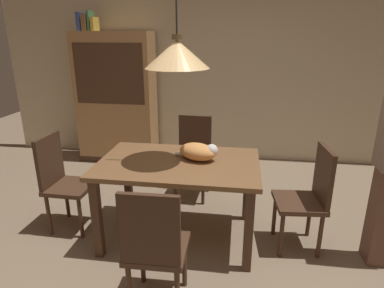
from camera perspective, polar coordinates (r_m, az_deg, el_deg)
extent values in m
plane|color=#847056|center=(2.87, -0.70, -20.54)|extent=(10.00, 10.00, 0.00)
cube|color=beige|center=(4.88, 4.28, 14.27)|extent=(6.40, 0.10, 2.90)
cube|color=brown|center=(2.89, -2.34, -3.43)|extent=(1.40, 0.90, 0.04)
cube|color=#472D1E|center=(2.90, -16.16, -12.40)|extent=(0.07, 0.07, 0.71)
cube|color=#472D1E|center=(2.67, 9.77, -14.73)|extent=(0.07, 0.07, 0.71)
cube|color=#472D1E|center=(3.54, -11.06, -6.12)|extent=(0.07, 0.07, 0.71)
cube|color=#472D1E|center=(3.35, 9.56, -7.44)|extent=(0.07, 0.07, 0.71)
cube|color=#472D1E|center=(3.73, -0.02, -3.15)|extent=(0.42, 0.42, 0.04)
cube|color=#40291B|center=(3.81, 0.53, 1.46)|extent=(0.38, 0.06, 0.48)
cylinder|color=#472D1E|center=(3.71, -2.97, -7.09)|extent=(0.04, 0.04, 0.41)
cylinder|color=#472D1E|center=(3.65, 1.94, -7.53)|extent=(0.04, 0.04, 0.41)
cylinder|color=#472D1E|center=(3.99, -1.81, -5.15)|extent=(0.04, 0.04, 0.41)
cylinder|color=#472D1E|center=(3.94, 2.75, -5.52)|extent=(0.04, 0.04, 0.41)
cube|color=#472D1E|center=(2.35, -6.01, -17.58)|extent=(0.41, 0.41, 0.04)
cube|color=#40291B|center=(2.06, -7.42, -14.62)|extent=(0.38, 0.04, 0.48)
cylinder|color=#472D1E|center=(2.58, -1.31, -19.88)|extent=(0.04, 0.04, 0.41)
cylinder|color=#472D1E|center=(2.64, -8.60, -19.13)|extent=(0.04, 0.04, 0.41)
cube|color=#472D1E|center=(3.02, 18.03, -9.64)|extent=(0.43, 0.43, 0.04)
cube|color=#40291B|center=(2.96, 21.90, -5.08)|extent=(0.07, 0.38, 0.48)
cylinder|color=#472D1E|center=(3.23, 14.12, -11.90)|extent=(0.04, 0.04, 0.41)
cylinder|color=#472D1E|center=(2.96, 15.26, -15.01)|extent=(0.04, 0.04, 0.41)
cylinder|color=#472D1E|center=(3.30, 19.69, -11.72)|extent=(0.04, 0.04, 0.41)
cylinder|color=#472D1E|center=(3.04, 21.35, -14.70)|extent=(0.04, 0.04, 0.41)
cube|color=#472D1E|center=(3.35, -20.34, -7.00)|extent=(0.41, 0.41, 0.04)
cube|color=#40291B|center=(3.35, -23.51, -2.61)|extent=(0.05, 0.38, 0.48)
cylinder|color=#472D1E|center=(3.26, -18.79, -12.06)|extent=(0.04, 0.04, 0.41)
cylinder|color=#472D1E|center=(3.50, -16.34, -9.53)|extent=(0.04, 0.04, 0.41)
cylinder|color=#472D1E|center=(3.41, -23.62, -11.20)|extent=(0.04, 0.04, 0.41)
cylinder|color=#472D1E|center=(3.65, -20.92, -8.88)|extent=(0.04, 0.04, 0.41)
ellipsoid|color=#E59951|center=(2.89, 0.94, -1.34)|extent=(0.40, 0.33, 0.15)
sphere|color=white|center=(2.85, 3.43, -1.12)|extent=(0.11, 0.11, 0.11)
cylinder|color=white|center=(2.98, -1.18, -1.74)|extent=(0.18, 0.04, 0.04)
cone|color=#E5B775|center=(2.68, -2.61, 15.33)|extent=(0.52, 0.52, 0.22)
cylinder|color=#513D23|center=(2.68, -2.65, 18.11)|extent=(0.08, 0.08, 0.04)
cube|color=#A87A4C|center=(4.93, -12.95, 7.75)|extent=(1.10, 0.44, 1.85)
cube|color=#472D1E|center=(4.67, -14.27, 11.67)|extent=(0.97, 0.01, 0.81)
cube|color=#472D1E|center=(5.17, -12.25, -1.92)|extent=(1.12, 0.45, 0.08)
cube|color=#384C93|center=(5.03, -18.62, 19.48)|extent=(0.06, 0.24, 0.24)
cube|color=brown|center=(4.99, -17.79, 19.45)|extent=(0.06, 0.24, 0.22)
cube|color=#427A4C|center=(4.97, -17.15, 19.75)|extent=(0.03, 0.20, 0.26)
cube|color=gold|center=(4.95, -16.53, 19.35)|extent=(0.04, 0.20, 0.18)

